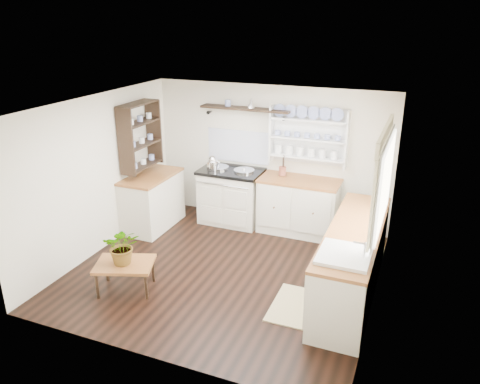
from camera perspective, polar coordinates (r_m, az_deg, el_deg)
name	(u,v)px	position (r m, az deg, el deg)	size (l,w,h in m)	color
floor	(225,270)	(6.60, -1.84, -9.53)	(4.00, 3.80, 0.01)	black
wall_back	(270,155)	(7.78, 3.71, 4.50)	(4.00, 0.02, 2.30)	#EDE5CC
wall_right	(382,217)	(5.65, 16.95, -2.91)	(0.02, 3.80, 2.30)	#EDE5CC
wall_left	(98,175)	(7.11, -16.89, 2.00)	(0.02, 3.80, 2.30)	#EDE5CC
ceiling	(223,105)	(5.79, -2.11, 10.50)	(4.00, 3.80, 0.01)	white
window	(383,178)	(5.65, 17.04, 1.59)	(0.08, 1.55, 1.22)	white
aga_cooker	(231,195)	(7.90, -1.07, -0.41)	(1.04, 0.72, 0.96)	silver
back_cabinets	(299,205)	(7.58, 7.17, -1.61)	(1.27, 0.63, 0.90)	beige
right_cabinets	(352,261)	(6.07, 13.53, -8.14)	(0.62, 2.43, 0.90)	beige
belfast_sink	(344,265)	(5.25, 12.51, -8.65)	(0.55, 0.60, 0.45)	white
left_cabinets	(152,200)	(7.85, -10.63, -1.01)	(0.62, 1.13, 0.90)	beige
plate_rack	(309,135)	(7.47, 8.46, 6.84)	(1.20, 0.22, 0.90)	white
high_shelf	(245,109)	(7.62, 0.65, 10.06)	(1.50, 0.29, 0.16)	black
left_shelving	(140,135)	(7.60, -12.07, 6.79)	(0.28, 0.80, 1.05)	black
kettle	(213,163)	(7.72, -3.36, 3.55)	(0.19, 0.19, 0.23)	silver
utensil_crock	(282,171)	(7.55, 5.20, 2.57)	(0.12, 0.12, 0.14)	brown
center_table	(125,266)	(6.19, -13.87, -8.76)	(0.85, 0.73, 0.39)	brown
potted_plant	(123,246)	(6.06, -14.11, -6.36)	(0.44, 0.38, 0.49)	#3F7233
floor_rug	(295,306)	(5.91, 6.74, -13.62)	(0.55, 0.85, 0.02)	#958257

